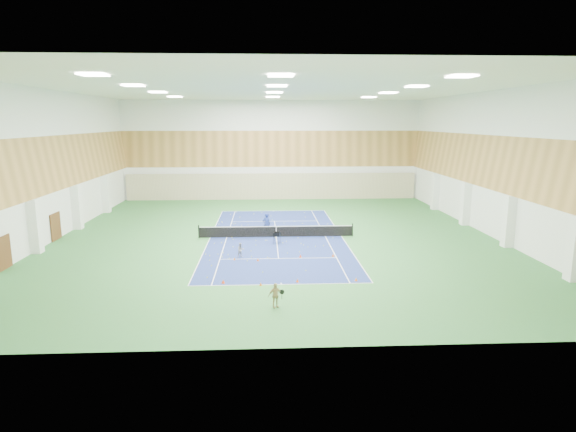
{
  "coord_description": "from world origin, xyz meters",
  "views": [
    {
      "loc": [
        -0.94,
        -38.99,
        9.52
      ],
      "look_at": [
        0.93,
        -1.08,
        2.0
      ],
      "focal_mm": 30.0,
      "sensor_mm": 36.0,
      "label": 1
    }
  ],
  "objects_px": {
    "child_apron": "(275,295)",
    "ball_cart": "(277,238)",
    "tennis_net": "(276,231)",
    "coach": "(266,224)",
    "child_court": "(241,250)"
  },
  "relations": [
    {
      "from": "tennis_net",
      "to": "coach",
      "type": "xyz_separation_m",
      "value": [
        -0.81,
        0.6,
        0.42
      ]
    },
    {
      "from": "child_apron",
      "to": "ball_cart",
      "type": "xyz_separation_m",
      "value": [
        0.43,
        13.27,
        -0.2
      ]
    },
    {
      "from": "tennis_net",
      "to": "child_apron",
      "type": "distance_m",
      "value": 15.4
    },
    {
      "from": "child_apron",
      "to": "ball_cart",
      "type": "distance_m",
      "value": 13.28
    },
    {
      "from": "ball_cart",
      "to": "child_apron",
      "type": "bearing_deg",
      "value": -76.53
    },
    {
      "from": "coach",
      "to": "child_court",
      "type": "distance_m",
      "value": 6.75
    },
    {
      "from": "tennis_net",
      "to": "child_apron",
      "type": "bearing_deg",
      "value": -91.63
    },
    {
      "from": "child_apron",
      "to": "ball_cart",
      "type": "height_order",
      "value": "child_apron"
    },
    {
      "from": "coach",
      "to": "child_apron",
      "type": "relative_size",
      "value": 1.48
    },
    {
      "from": "ball_cart",
      "to": "child_court",
      "type": "bearing_deg",
      "value": -110.03
    },
    {
      "from": "coach",
      "to": "ball_cart",
      "type": "distance_m",
      "value": 2.88
    },
    {
      "from": "tennis_net",
      "to": "coach",
      "type": "bearing_deg",
      "value": 143.38
    },
    {
      "from": "coach",
      "to": "tennis_net",
      "type": "bearing_deg",
      "value": 121.99
    },
    {
      "from": "coach",
      "to": "child_court",
      "type": "xyz_separation_m",
      "value": [
        -1.87,
        -6.48,
        -0.45
      ]
    },
    {
      "from": "child_apron",
      "to": "child_court",
      "type": "bearing_deg",
      "value": 79.36
    }
  ]
}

